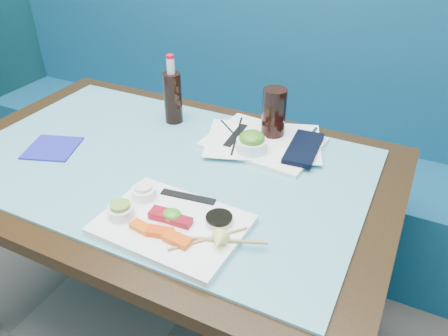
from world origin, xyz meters
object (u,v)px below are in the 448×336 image
at_px(serving_tray, 263,142).
at_px(cola_glass, 274,112).
at_px(blue_napkin, 53,148).
at_px(dining_table, 164,186).
at_px(sashimi_plate, 172,225).
at_px(booth_bench, 261,146).
at_px(cola_bottle_body, 173,98).
at_px(seaweed_bowl, 252,145).

xyz_separation_m(serving_tray, cola_glass, (0.01, 0.05, 0.09)).
distance_m(cola_glass, blue_napkin, 0.72).
bearing_deg(blue_napkin, serving_tray, 28.78).
xyz_separation_m(dining_table, sashimi_plate, (0.19, -0.24, 0.10)).
height_order(booth_bench, cola_bottle_body, booth_bench).
height_order(booth_bench, serving_tray, booth_bench).
xyz_separation_m(booth_bench, seaweed_bowl, (0.23, -0.68, 0.42)).
height_order(serving_tray, cola_bottle_body, cola_bottle_body).
bearing_deg(cola_bottle_body, sashimi_plate, -58.72).
bearing_deg(cola_bottle_body, booth_bench, 79.23).
bearing_deg(cola_bottle_body, serving_tray, -2.13).
xyz_separation_m(seaweed_bowl, blue_napkin, (-0.59, -0.25, -0.03)).
distance_m(sashimi_plate, serving_tray, 0.49).
relative_size(dining_table, blue_napkin, 9.26).
height_order(seaweed_bowl, cola_glass, cola_glass).
xyz_separation_m(seaweed_bowl, cola_glass, (0.02, 0.13, 0.06)).
bearing_deg(blue_napkin, booth_bench, 68.84).
distance_m(booth_bench, dining_table, 0.89).
distance_m(dining_table, cola_bottle_body, 0.33).
bearing_deg(seaweed_bowl, serving_tray, 82.41).
xyz_separation_m(sashimi_plate, cola_bottle_body, (-0.30, 0.50, 0.08)).
height_order(dining_table, sashimi_plate, sashimi_plate).
bearing_deg(dining_table, blue_napkin, -166.19).
height_order(cola_glass, cola_bottle_body, cola_bottle_body).
bearing_deg(serving_tray, dining_table, -128.79).
xyz_separation_m(cola_bottle_body, blue_napkin, (-0.25, -0.34, -0.09)).
bearing_deg(sashimi_plate, seaweed_bowl, 87.34).
relative_size(booth_bench, cola_bottle_body, 16.79).
bearing_deg(cola_bottle_body, blue_napkin, -126.04).
distance_m(seaweed_bowl, cola_glass, 0.14).
distance_m(booth_bench, serving_tray, 0.75).
relative_size(booth_bench, blue_napkin, 19.84).
height_order(sashimi_plate, cola_bottle_body, cola_bottle_body).
relative_size(serving_tray, seaweed_bowl, 3.64).
distance_m(booth_bench, blue_napkin, 1.07).
bearing_deg(dining_table, cola_glass, 50.03).
relative_size(dining_table, cola_bottle_body, 7.84).
relative_size(sashimi_plate, seaweed_bowl, 3.65).
height_order(sashimi_plate, cola_glass, cola_glass).
bearing_deg(dining_table, cola_bottle_body, 113.95).
bearing_deg(seaweed_bowl, booth_bench, 108.50).
distance_m(sashimi_plate, cola_glass, 0.55).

